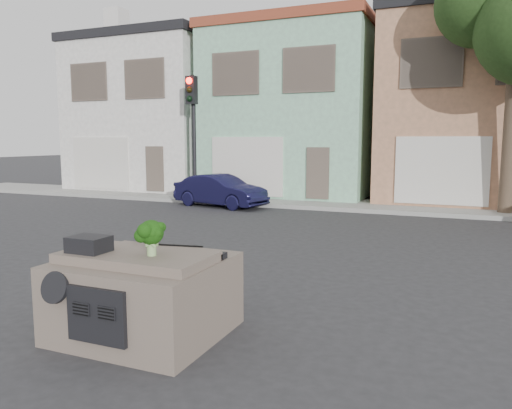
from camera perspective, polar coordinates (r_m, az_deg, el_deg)
The scene contains 11 objects.
ground_plane at distance 9.40m, azimuth -1.70°, elevation -8.22°, with size 120.00×120.00×0.00m, color #303033.
sidewalk at distance 19.26m, azimuth 11.44°, elevation -0.07°, with size 40.00×3.00×0.15m, color gray.
townhouse_white at distance 27.14m, azimuth -10.22°, elevation 9.91°, with size 7.20×8.20×7.55m, color silver.
townhouse_mint at distance 23.90m, azimuth 5.27°, elevation 10.35°, with size 7.20×8.20×7.55m, color #8AC3A0.
townhouse_tan at distance 22.76m, azimuth 23.85°, elevation 9.91°, with size 7.20×8.20×7.55m, color #B07A5A.
navy_sedan at distance 19.07m, azimuth -4.09°, elevation -0.25°, with size 1.30×3.73×1.23m, color #151338.
traffic_signal at distance 20.50m, azimuth -7.22°, elevation 7.40°, with size 0.40×0.40×5.10m, color black.
car_dashboard at distance 6.75m, azimuth -12.57°, elevation -9.76°, with size 2.00×1.80×1.12m, color #685A4F.
instrument_hump at distance 6.68m, azimuth -18.55°, elevation -4.31°, with size 0.48×0.38×0.20m, color black.
wiper_arm at distance 6.76m, azimuth -8.89°, elevation -4.64°, with size 0.70×0.03×0.02m, color black.
broccoli at distance 6.24m, azimuth -11.88°, elevation -3.70°, with size 0.37×0.37×0.45m, color #113409.
Camera 1 is at (3.79, -8.23, 2.53)m, focal length 35.00 mm.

